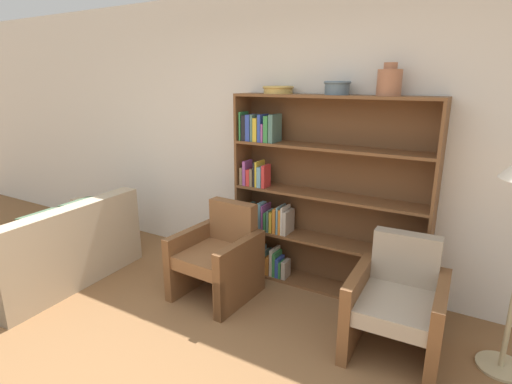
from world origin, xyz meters
The scene contains 8 objects.
wall_back centered at (0.00, 2.46, 1.38)m, with size 12.00×0.06×2.75m.
bookshelf centered at (0.07, 2.29, 0.86)m, with size 1.82×0.30×1.81m.
bowl_olive centered at (-0.27, 2.27, 1.85)m, with size 0.29×0.29×0.07m.
bowl_slate centered at (0.29, 2.27, 1.87)m, with size 0.23×0.23×0.11m.
vase_tall centered at (0.71, 2.27, 1.92)m, with size 0.19×0.19×0.25m.
couch centered at (-2.11, 1.06, 0.29)m, with size 1.03×1.59×0.80m.
armchair_leather centered at (-0.54, 1.67, 0.38)m, with size 0.67×0.71×0.83m.
armchair_cushioned centered at (1.04, 1.67, 0.38)m, with size 0.67×0.71×0.83m.
Camera 1 is at (1.47, -1.05, 1.93)m, focal length 28.00 mm.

